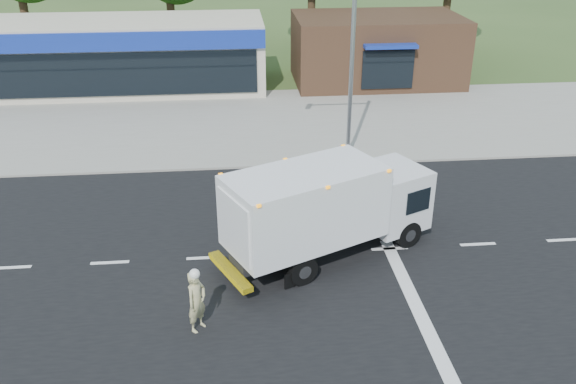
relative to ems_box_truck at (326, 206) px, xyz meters
name	(u,v)px	position (x,y,z in m)	size (l,w,h in m)	color
ground	(299,254)	(-0.82, 0.20, -1.81)	(120.00, 120.00, 0.00)	#385123
road_asphalt	(299,253)	(-0.82, 0.20, -1.81)	(60.00, 14.00, 0.02)	black
sidewalk	(278,156)	(-0.82, 8.40, -1.75)	(60.00, 2.40, 0.12)	gray
parking_apron	(270,115)	(-0.82, 14.20, -1.80)	(60.00, 9.00, 0.02)	gray
lane_markings	(347,274)	(0.53, -1.15, -1.79)	(55.20, 7.00, 0.01)	silver
ems_box_truck	(326,206)	(0.00, 0.00, 0.00)	(7.34, 5.03, 3.14)	black
emergency_worker	(197,300)	(-3.90, -3.33, -0.89)	(0.73, 0.77, 1.88)	tan
retail_strip_mall	(110,55)	(-9.82, 20.13, 0.20)	(18.00, 6.20, 4.00)	#BFB39E
brown_storefront	(376,49)	(6.18, 20.18, 0.19)	(10.00, 6.70, 4.00)	#382316
traffic_signal_pole	(337,48)	(1.53, 7.80, 3.11)	(3.51, 0.25, 8.00)	gray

